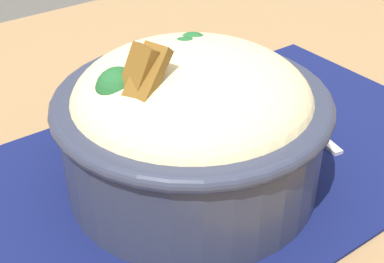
% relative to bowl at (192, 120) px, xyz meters
% --- Properties ---
extents(table, '(1.01, 0.92, 0.72)m').
position_rel_bowl_xyz_m(table, '(0.07, -0.01, -0.13)').
color(table, '#99754C').
rests_on(table, ground_plane).
extents(placemat, '(0.47, 0.29, 0.00)m').
position_rel_bowl_xyz_m(placemat, '(0.04, 0.01, -0.06)').
color(placemat, '#11194C').
rests_on(placemat, table).
extents(bowl, '(0.23, 0.23, 0.14)m').
position_rel_bowl_xyz_m(bowl, '(0.00, 0.00, 0.00)').
color(bowl, '#2D3347').
rests_on(bowl, placemat).
extents(fork, '(0.04, 0.12, 0.00)m').
position_rel_bowl_xyz_m(fork, '(0.14, 0.02, -0.06)').
color(fork, silver).
rests_on(fork, placemat).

